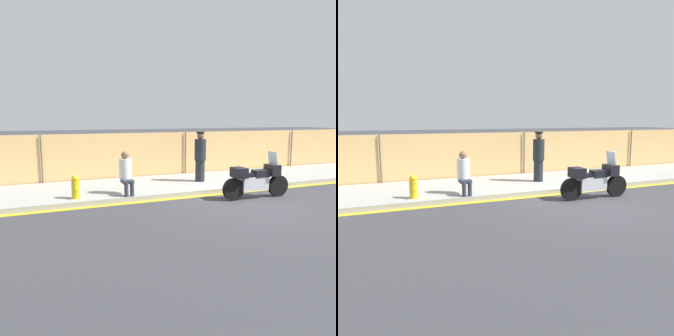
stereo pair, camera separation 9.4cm
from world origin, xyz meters
TOP-DOWN VIEW (x-y plane):
  - ground_plane at (0.00, 0.00)m, footprint 120.00×120.00m
  - sidewalk at (0.00, 2.87)m, footprint 41.68×3.22m
  - curb_paint_stripe at (0.00, 1.17)m, footprint 41.68×0.18m
  - storefront_fence at (0.00, 4.56)m, footprint 39.60×0.17m
  - motorcycle at (0.47, 0.31)m, footprint 2.29×0.56m
  - officer_standing at (-0.23, 2.70)m, footprint 0.42×0.42m
  - person_seated_on_curb at (-3.27, 1.72)m, footprint 0.39×0.68m
  - fire_hydrant at (-4.77, 1.71)m, footprint 0.24×0.30m

SIDE VIEW (x-z plane):
  - ground_plane at x=0.00m, z-range 0.00..0.00m
  - curb_paint_stripe at x=0.00m, z-range 0.00..0.01m
  - sidewalk at x=0.00m, z-range 0.00..0.16m
  - fire_hydrant at x=-4.77m, z-range 0.15..0.84m
  - motorcycle at x=0.47m, z-range -0.14..1.31m
  - person_seated_on_curb at x=-3.27m, z-range 0.23..1.54m
  - storefront_fence at x=0.00m, z-range 0.00..1.88m
  - officer_standing at x=-0.23m, z-range 0.18..1.99m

